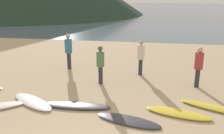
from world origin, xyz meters
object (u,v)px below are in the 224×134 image
Objects in this scene: surfboard_4 at (128,120)px; person_1 at (68,48)px; person_2 at (100,62)px; person_0 at (199,64)px; surfboard_2 at (33,102)px; person_3 at (141,55)px; surfboard_3 at (75,106)px; surfboard_5 at (178,113)px; surfboard_6 at (218,109)px.

person_1 is at bearing 141.01° from surfboard_4.
person_2 is at bearing 131.40° from surfboard_4.
person_1 is (-5.74, 1.49, 0.08)m from person_0.
surfboard_2 is 3.00m from person_2.
person_3 is at bearing 78.63° from surfboard_2.
surfboard_3 is 2.43m from person_2.
person_3 reaches higher than surfboard_3.
person_1 is (-4.83, 3.95, 0.97)m from surfboard_5.
person_2 is 2.07m from person_3.
person_0 is at bearing 83.96° from surfboard_5.
surfboard_2 is 0.84× the size of surfboard_6.
surfboard_3 is 1.20× the size of surfboard_5.
surfboard_4 is 0.98× the size of surfboard_5.
surfboard_5 is 3.95m from person_3.
person_3 is (1.52, 1.40, 0.02)m from person_2.
surfboard_5 is at bearing -134.54° from surfboard_6.
person_1 reaches higher than person_0.
person_0 reaches higher than surfboard_4.
person_3 is at bearing 108.44° from person_0.
person_3 is (3.35, 3.61, 0.88)m from surfboard_2.
surfboard_6 is (2.70, 1.20, 0.01)m from surfboard_4.
person_1 is at bearing 173.86° from surfboard_6.
person_2 is at bearing 139.14° from person_0.
person_0 is 2.53m from person_3.
person_1 is 1.10× the size of person_2.
surfboard_3 is 4.53m from surfboard_6.
surfboard_3 reaches higher than surfboard_4.
surfboard_3 is 1.36× the size of person_1.
person_1 is 3.49m from person_3.
person_3 reaches higher than surfboard_5.
surfboard_5 is 1.37m from surfboard_6.
surfboard_4 is (3.28, -0.67, -0.01)m from surfboard_2.
person_2 is 0.98× the size of person_3.
surfboard_5 is (1.43, 0.68, 0.01)m from surfboard_4.
surfboard_6 is at bearing 36.40° from surfboard_5.
person_0 reaches higher than person_2.
surfboard_4 is 1.21× the size of person_3.
person_2 is (-2.87, 2.20, 0.87)m from surfboard_5.
person_0 is (0.91, 2.47, 0.89)m from surfboard_5.
person_1 is at bearing 123.26° from surfboard_2.
surfboard_6 is 1.52× the size of person_2.
person_3 is at bearing 153.65° from surfboard_6.
person_2 is at bearing 19.93° from person_3.
surfboard_5 is 1.25× the size of person_2.
surfboard_4 is at bearing 178.60° from person_2.
surfboard_3 is 3.23m from surfboard_5.
surfboard_2 is at bearing -63.18° from person_1.
person_0 is at bearing 68.18° from surfboard_4.
person_0 is at bearing -114.00° from person_2.
person_3 is (3.48, -0.35, -0.08)m from person_1.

